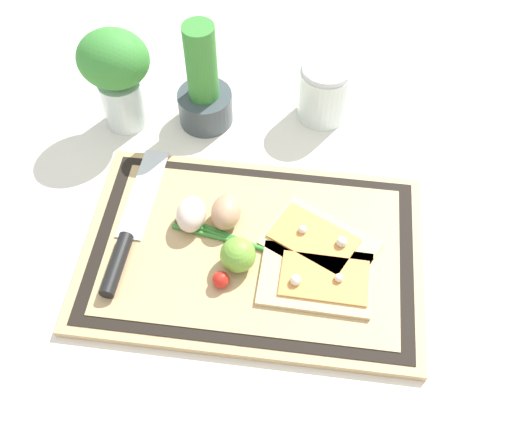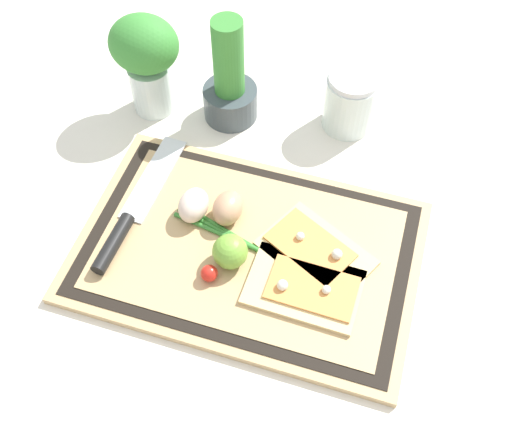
{
  "view_description": "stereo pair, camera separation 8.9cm",
  "coord_description": "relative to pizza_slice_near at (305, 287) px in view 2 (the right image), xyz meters",
  "views": [
    {
      "loc": [
        0.06,
        -0.47,
        0.77
      ],
      "look_at": [
        0.0,
        0.04,
        0.03
      ],
      "focal_mm": 42.0,
      "sensor_mm": 36.0,
      "label": 1
    },
    {
      "loc": [
        0.15,
        -0.45,
        0.77
      ],
      "look_at": [
        0.0,
        0.04,
        0.03
      ],
      "focal_mm": 42.0,
      "sensor_mm": 36.0,
      "label": 2
    }
  ],
  "objects": [
    {
      "name": "ground_plane",
      "position": [
        -0.1,
        0.04,
        -0.02
      ],
      "size": [
        6.0,
        6.0,
        0.0
      ],
      "primitive_type": "plane",
      "color": "silver"
    },
    {
      "name": "cutting_board",
      "position": [
        -0.1,
        0.04,
        -0.01
      ],
      "size": [
        0.5,
        0.33,
        0.02
      ],
      "color": "tan",
      "rests_on": "ground_plane"
    },
    {
      "name": "pizza_slice_near",
      "position": [
        0.0,
        0.0,
        0.0
      ],
      "size": [
        0.16,
        0.11,
        0.02
      ],
      "color": "#DBBC7F",
      "rests_on": "cutting_board"
    },
    {
      "name": "pizza_slice_far",
      "position": [
        -0.0,
        0.06,
        0.0
      ],
      "size": [
        0.19,
        0.16,
        0.02
      ],
      "color": "#DBBC7F",
      "rests_on": "cutting_board"
    },
    {
      "name": "knife",
      "position": [
        -0.29,
        0.03,
        0.0
      ],
      "size": [
        0.05,
        0.28,
        0.02
      ],
      "color": "silver",
      "rests_on": "cutting_board"
    },
    {
      "name": "egg_brown",
      "position": [
        -0.14,
        0.09,
        0.02
      ],
      "size": [
        0.04,
        0.06,
        0.04
      ],
      "primitive_type": "ellipsoid",
      "color": "tan",
      "rests_on": "cutting_board"
    },
    {
      "name": "egg_pink",
      "position": [
        -0.2,
        0.08,
        0.02
      ],
      "size": [
        0.04,
        0.06,
        0.04
      ],
      "primitive_type": "ellipsoid",
      "color": "beige",
      "rests_on": "cutting_board"
    },
    {
      "name": "lime",
      "position": [
        -0.12,
        0.01,
        0.02
      ],
      "size": [
        0.05,
        0.05,
        0.05
      ],
      "primitive_type": "sphere",
      "color": "#70A838",
      "rests_on": "cutting_board"
    },
    {
      "name": "cherry_tomato_red",
      "position": [
        -0.14,
        -0.02,
        0.01
      ],
      "size": [
        0.02,
        0.02,
        0.02
      ],
      "primitive_type": "sphere",
      "color": "red",
      "rests_on": "cutting_board"
    },
    {
      "name": "scallion_bunch",
      "position": [
        -0.09,
        0.04,
        -0.0
      ],
      "size": [
        0.28,
        0.09,
        0.01
      ],
      "color": "#388433",
      "rests_on": "cutting_board"
    },
    {
      "name": "herb_pot",
      "position": [
        -0.22,
        0.31,
        0.05
      ],
      "size": [
        0.09,
        0.09,
        0.2
      ],
      "color": "#3D474C",
      "rests_on": "ground_plane"
    },
    {
      "name": "sauce_jar",
      "position": [
        -0.01,
        0.35,
        0.03
      ],
      "size": [
        0.09,
        0.09,
        0.11
      ],
      "color": "silver",
      "rests_on": "ground_plane"
    },
    {
      "name": "herb_glass",
      "position": [
        -0.35,
        0.29,
        0.09
      ],
      "size": [
        0.12,
        0.1,
        0.19
      ],
      "color": "silver",
      "rests_on": "ground_plane"
    }
  ]
}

